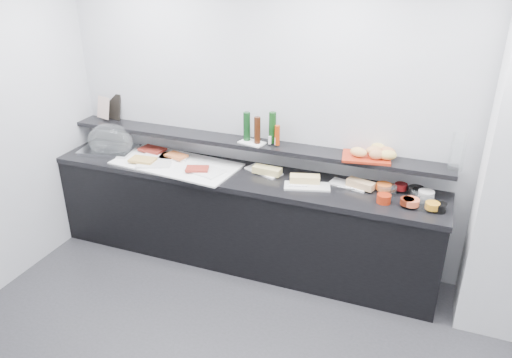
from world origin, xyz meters
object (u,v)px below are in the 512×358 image
(condiment_tray, at_px, (252,143))
(carafe, at_px, (458,152))
(framed_print, at_px, (111,106))
(sandwich_plate_mid, at_px, (307,186))
(bread_tray, at_px, (366,157))
(cloche_base, at_px, (108,150))

(condiment_tray, xyz_separation_m, carafe, (1.71, 0.04, 0.14))
(framed_print, xyz_separation_m, carafe, (3.31, -0.11, 0.02))
(framed_print, height_order, carafe, carafe)
(sandwich_plate_mid, bearing_deg, bread_tray, 10.07)
(bread_tray, height_order, carafe, carafe)
(cloche_base, relative_size, framed_print, 1.98)
(sandwich_plate_mid, distance_m, framed_print, 2.24)
(carafe, bearing_deg, sandwich_plate_mid, -168.62)
(sandwich_plate_mid, bearing_deg, framed_print, 155.38)
(cloche_base, xyz_separation_m, bread_tray, (2.50, 0.16, 0.24))
(condiment_tray, xyz_separation_m, bread_tray, (1.02, 0.02, 0.00))
(bread_tray, bearing_deg, framed_print, 167.65)
(framed_print, relative_size, carafe, 0.87)
(cloche_base, relative_size, bread_tray, 1.32)
(framed_print, height_order, condiment_tray, framed_print)
(sandwich_plate_mid, distance_m, condiment_tray, 0.66)
(sandwich_plate_mid, xyz_separation_m, condiment_tray, (-0.58, 0.19, 0.25))
(framed_print, xyz_separation_m, condiment_tray, (1.60, -0.15, -0.12))
(condiment_tray, bearing_deg, carafe, 15.04)
(sandwich_plate_mid, relative_size, bread_tray, 0.99)
(condiment_tray, relative_size, bread_tray, 0.58)
(sandwich_plate_mid, height_order, condiment_tray, condiment_tray)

